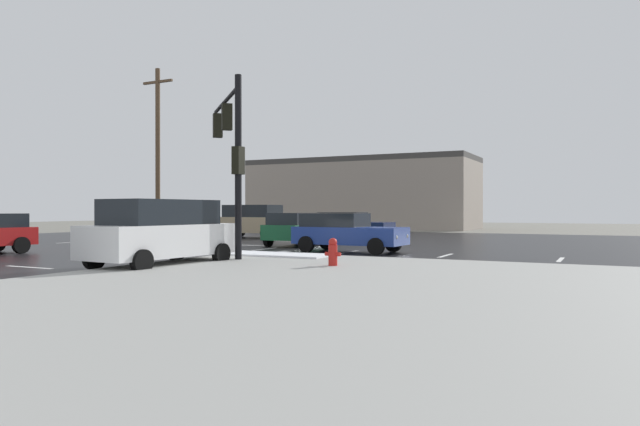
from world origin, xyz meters
TOP-DOWN VIEW (x-y plane):
  - ground_plane at (0.00, 0.00)m, footprint 120.00×120.00m
  - road_asphalt at (0.00, 0.00)m, footprint 44.00×44.00m
  - sidewalk_corner at (12.00, -12.00)m, footprint 18.00×18.00m
  - snow_strip_curbside at (5.00, -4.00)m, footprint 4.00×1.60m
  - lane_markings at (1.20, -1.38)m, footprint 36.15×36.15m
  - traffic_signal_mast at (3.79, -5.02)m, footprint 3.73×3.76m
  - fire_hydrant at (8.42, -6.54)m, footprint 0.48×0.26m
  - strip_building_background at (-5.83, 29.79)m, footprint 21.30×8.00m
  - sedan_navy at (2.13, 9.05)m, footprint 4.60×2.17m
  - suv_white at (3.40, -8.08)m, footprint 2.43×4.94m
  - sedan_blue at (5.90, -0.01)m, footprint 4.59×2.15m
  - suv_tan at (-4.29, 8.58)m, footprint 4.89×2.30m
  - sedan_green at (2.12, 2.90)m, footprint 2.07×4.56m
  - utility_pole_far at (-8.78, 5.13)m, footprint 2.20×0.28m

SIDE VIEW (x-z plane):
  - ground_plane at x=0.00m, z-range 0.00..0.00m
  - road_asphalt at x=0.00m, z-range 0.00..0.02m
  - lane_markings at x=1.20m, z-range 0.02..0.03m
  - sidewalk_corner at x=12.00m, z-range 0.00..0.14m
  - snow_strip_curbside at x=5.00m, z-range 0.14..0.20m
  - fire_hydrant at x=8.42m, z-range 0.14..0.93m
  - sedan_navy at x=2.13m, z-range 0.06..1.64m
  - sedan_blue at x=5.90m, z-range 0.06..1.64m
  - sedan_green at x=2.12m, z-range 0.06..1.64m
  - suv_white at x=3.40m, z-range 0.08..2.11m
  - suv_tan at x=-4.29m, z-range 0.08..2.11m
  - strip_building_background at x=-5.83m, z-range 0.00..6.60m
  - traffic_signal_mast at x=3.79m, z-range 1.14..7.12m
  - utility_pole_far at x=-8.78m, z-range 0.22..10.45m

